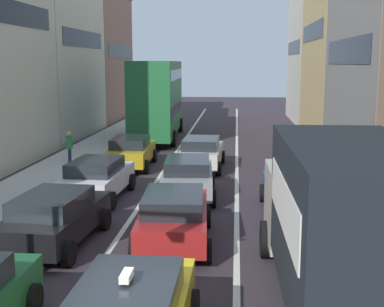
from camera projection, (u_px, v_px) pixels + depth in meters
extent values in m
cube|color=#B7B7B7|center=(81.00, 154.00, 28.41)|extent=(2.60, 64.00, 0.14)
cube|color=silver|center=(173.00, 157.00, 28.00)|extent=(0.16, 60.00, 0.01)
cube|color=silver|center=(237.00, 158.00, 27.72)|extent=(0.16, 60.00, 0.01)
cube|color=black|center=(15.00, 13.00, 23.90)|extent=(0.02, 8.80, 1.10)
cube|color=beige|center=(33.00, 48.00, 35.21)|extent=(7.00, 10.90, 11.84)
cube|color=black|center=(84.00, 39.00, 34.82)|extent=(0.02, 8.80, 1.10)
cube|color=#936B5B|center=(81.00, 58.00, 46.10)|extent=(7.00, 10.90, 10.81)
cube|color=black|center=(120.00, 51.00, 45.72)|extent=(0.02, 8.80, 1.10)
cube|color=beige|center=(335.00, 54.00, 44.25)|extent=(7.00, 10.90, 11.29)
cube|color=black|center=(293.00, 48.00, 44.44)|extent=(0.02, 8.80, 1.10)
cube|color=tan|center=(368.00, 42.00, 33.34)|extent=(7.00, 10.90, 12.56)
cube|color=black|center=(312.00, 32.00, 33.52)|extent=(0.02, 8.80, 1.10)
cube|color=black|center=(346.00, 51.00, 22.97)|extent=(0.02, 8.80, 1.10)
cube|color=#B7B29E|center=(315.00, 205.00, 13.22)|extent=(2.44, 2.44, 1.90)
cube|color=black|center=(309.00, 180.00, 14.34)|extent=(2.02, 0.06, 0.70)
cube|color=black|center=(351.00, 221.00, 9.40)|extent=(2.49, 5.48, 2.80)
cube|color=white|center=(283.00, 204.00, 9.43)|extent=(0.10, 4.48, 0.90)
cylinder|color=black|center=(266.00, 239.00, 13.54)|extent=(0.32, 0.96, 0.96)
cylinder|color=black|center=(361.00, 241.00, 13.38)|extent=(0.32, 0.96, 0.96)
cube|color=#1E2328|center=(127.00, 297.00, 8.48)|extent=(1.60, 2.42, 0.52)
cube|color=#F2EACC|center=(127.00, 276.00, 8.42)|extent=(0.16, 0.44, 0.12)
cylinder|color=black|center=(100.00, 302.00, 10.35)|extent=(0.22, 0.64, 0.64)
cylinder|color=black|center=(193.00, 306.00, 10.18)|extent=(0.22, 0.64, 0.64)
cylinder|color=black|center=(33.00, 300.00, 10.44)|extent=(0.23, 0.64, 0.64)
cube|color=#A51E1E|center=(174.00, 220.00, 14.56)|extent=(2.05, 4.40, 0.70)
cube|color=#1E2328|center=(174.00, 202.00, 14.27)|extent=(1.72, 2.50, 0.52)
cylinder|color=black|center=(147.00, 217.00, 16.09)|extent=(0.26, 0.65, 0.64)
cylinder|color=black|center=(207.00, 217.00, 16.04)|extent=(0.26, 0.65, 0.64)
cylinder|color=black|center=(134.00, 250.00, 13.21)|extent=(0.26, 0.65, 0.64)
cylinder|color=black|center=(207.00, 251.00, 13.16)|extent=(0.26, 0.65, 0.64)
cube|color=black|center=(56.00, 221.00, 14.45)|extent=(2.07, 4.40, 0.70)
cube|color=#1E2328|center=(52.00, 203.00, 14.16)|extent=(1.73, 2.50, 0.52)
cylinder|color=black|center=(47.00, 217.00, 16.07)|extent=(0.26, 0.65, 0.64)
cylinder|color=black|center=(105.00, 219.00, 15.80)|extent=(0.26, 0.65, 0.64)
cylinder|color=black|center=(68.00, 254.00, 12.95)|extent=(0.26, 0.65, 0.64)
cube|color=gray|center=(188.00, 179.00, 19.65)|extent=(2.05, 4.40, 0.70)
cube|color=#1E2328|center=(188.00, 165.00, 19.35)|extent=(1.73, 2.50, 0.52)
cylinder|color=black|center=(166.00, 180.00, 21.17)|extent=(0.26, 0.65, 0.64)
cylinder|color=black|center=(212.00, 180.00, 21.12)|extent=(0.26, 0.65, 0.64)
cylinder|color=black|center=(160.00, 198.00, 18.29)|extent=(0.26, 0.65, 0.64)
cylinder|color=black|center=(213.00, 198.00, 18.24)|extent=(0.26, 0.65, 0.64)
cube|color=silver|center=(97.00, 181.00, 19.39)|extent=(1.95, 4.36, 0.70)
cube|color=#1E2328|center=(95.00, 167.00, 19.09)|extent=(1.67, 2.46, 0.52)
cylinder|color=black|center=(86.00, 181.00, 20.98)|extent=(0.24, 0.65, 0.64)
cylinder|color=black|center=(131.00, 182.00, 20.77)|extent=(0.24, 0.65, 0.64)
cylinder|color=black|center=(59.00, 199.00, 18.12)|extent=(0.24, 0.65, 0.64)
cylinder|color=black|center=(111.00, 201.00, 17.91)|extent=(0.24, 0.65, 0.64)
cube|color=beige|center=(201.00, 155.00, 24.86)|extent=(1.93, 4.35, 0.70)
cube|color=#1E2328|center=(201.00, 144.00, 24.56)|extent=(1.66, 2.46, 0.52)
cylinder|color=black|center=(186.00, 156.00, 26.45)|extent=(0.24, 0.65, 0.64)
cylinder|color=black|center=(223.00, 157.00, 26.24)|extent=(0.24, 0.65, 0.64)
cylinder|color=black|center=(178.00, 168.00, 23.59)|extent=(0.24, 0.65, 0.64)
cylinder|color=black|center=(219.00, 169.00, 23.38)|extent=(0.24, 0.65, 0.64)
cube|color=#B29319|center=(131.00, 154.00, 25.18)|extent=(1.92, 4.35, 0.70)
cube|color=#1E2328|center=(130.00, 143.00, 24.89)|extent=(1.65, 2.45, 0.52)
cylinder|color=black|center=(118.00, 155.00, 26.73)|extent=(0.24, 0.65, 0.64)
cylinder|color=black|center=(154.00, 156.00, 26.63)|extent=(0.24, 0.65, 0.64)
cylinder|color=black|center=(106.00, 166.00, 23.85)|extent=(0.24, 0.65, 0.64)
cylinder|color=black|center=(146.00, 167.00, 23.75)|extent=(0.24, 0.65, 0.64)
cube|color=#194C8C|center=(293.00, 194.00, 17.42)|extent=(1.81, 4.30, 0.70)
cube|color=#1E2328|center=(295.00, 179.00, 17.13)|extent=(1.59, 2.41, 0.52)
cylinder|color=black|center=(263.00, 193.00, 18.99)|extent=(0.22, 0.64, 0.64)
cylinder|color=black|center=(315.00, 194.00, 18.84)|extent=(0.22, 0.64, 0.64)
cylinder|color=black|center=(268.00, 216.00, 16.12)|extent=(0.22, 0.64, 0.64)
cylinder|color=black|center=(329.00, 218.00, 15.97)|extent=(0.22, 0.64, 0.64)
cube|color=#1E6033|center=(158.00, 113.00, 34.30)|extent=(2.96, 10.60, 2.40)
cube|color=black|center=(158.00, 108.00, 34.24)|extent=(2.96, 9.97, 0.70)
cube|color=#1E6033|center=(157.00, 78.00, 33.91)|extent=(2.96, 10.60, 2.16)
cube|color=black|center=(157.00, 74.00, 33.87)|extent=(2.96, 9.97, 0.64)
cylinder|color=black|center=(146.00, 125.00, 38.28)|extent=(0.34, 1.01, 1.00)
cylinder|color=black|center=(180.00, 125.00, 38.18)|extent=(0.34, 1.01, 1.00)
cylinder|color=black|center=(132.00, 138.00, 31.46)|extent=(0.34, 1.01, 1.00)
cylinder|color=black|center=(173.00, 139.00, 31.36)|extent=(0.34, 1.01, 1.00)
cylinder|color=#262D47|center=(70.00, 156.00, 25.91)|extent=(0.16, 0.16, 0.82)
cylinder|color=#262D47|center=(70.00, 157.00, 25.73)|extent=(0.16, 0.16, 0.82)
cylinder|color=#338C4C|center=(69.00, 142.00, 25.70)|extent=(0.34, 0.34, 0.60)
sphere|color=tan|center=(69.00, 134.00, 25.63)|extent=(0.24, 0.24, 0.24)
cylinder|color=#338C4C|center=(69.00, 141.00, 25.91)|extent=(0.10, 0.10, 0.55)
cylinder|color=#338C4C|center=(69.00, 142.00, 25.48)|extent=(0.10, 0.10, 0.55)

